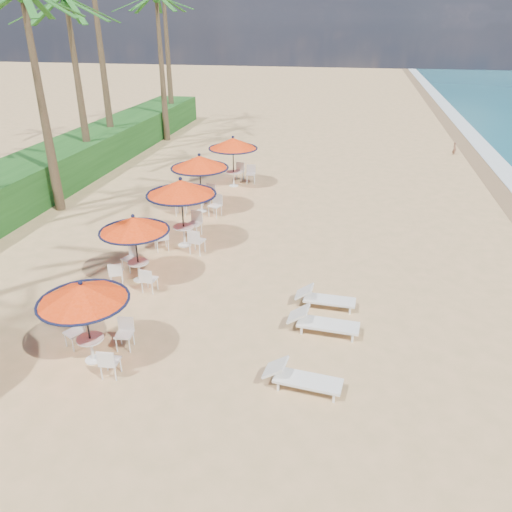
{
  "coord_description": "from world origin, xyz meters",
  "views": [
    {
      "loc": [
        1.0,
        -9.55,
        7.71
      ],
      "look_at": [
        -1.6,
        3.72,
        1.2
      ],
      "focal_mm": 35.0,
      "sensor_mm": 36.0,
      "label": 1
    }
  ],
  "objects_px": {
    "station_2": "(181,196)",
    "lounger_mid": "(321,322)",
    "station_3": "(200,169)",
    "station_0": "(86,303)",
    "lounger_near": "(300,377)",
    "station_1": "(133,233)",
    "lounger_far": "(323,298)",
    "station_4": "(234,148)"
  },
  "relations": [
    {
      "from": "station_4",
      "to": "station_1",
      "type": "bearing_deg",
      "value": -94.11
    },
    {
      "from": "station_1",
      "to": "station_2",
      "type": "xyz_separation_m",
      "value": [
        0.59,
        2.9,
        0.26
      ]
    },
    {
      "from": "station_4",
      "to": "lounger_far",
      "type": "xyz_separation_m",
      "value": [
        5.22,
        -10.87,
        -1.63
      ]
    },
    {
      "from": "station_0",
      "to": "lounger_far",
      "type": "height_order",
      "value": "station_0"
    },
    {
      "from": "station_1",
      "to": "station_4",
      "type": "height_order",
      "value": "station_4"
    },
    {
      "from": "station_0",
      "to": "station_1",
      "type": "distance_m",
      "value": 4.12
    },
    {
      "from": "station_0",
      "to": "lounger_near",
      "type": "height_order",
      "value": "station_0"
    },
    {
      "from": "station_2",
      "to": "lounger_mid",
      "type": "bearing_deg",
      "value": -41.03
    },
    {
      "from": "lounger_mid",
      "to": "station_3",
      "type": "bearing_deg",
      "value": 129.06
    },
    {
      "from": "lounger_mid",
      "to": "station_0",
      "type": "bearing_deg",
      "value": -153.09
    },
    {
      "from": "station_4",
      "to": "lounger_near",
      "type": "relative_size",
      "value": 1.36
    },
    {
      "from": "lounger_far",
      "to": "lounger_near",
      "type": "bearing_deg",
      "value": -91.59
    },
    {
      "from": "lounger_far",
      "to": "station_2",
      "type": "bearing_deg",
      "value": 150.36
    },
    {
      "from": "lounger_mid",
      "to": "lounger_far",
      "type": "relative_size",
      "value": 1.1
    },
    {
      "from": "station_0",
      "to": "station_3",
      "type": "height_order",
      "value": "station_3"
    },
    {
      "from": "station_0",
      "to": "lounger_far",
      "type": "relative_size",
      "value": 1.27
    },
    {
      "from": "station_1",
      "to": "lounger_near",
      "type": "height_order",
      "value": "station_1"
    },
    {
      "from": "station_1",
      "to": "station_2",
      "type": "bearing_deg",
      "value": 78.56
    },
    {
      "from": "station_0",
      "to": "lounger_far",
      "type": "distance_m",
      "value": 6.61
    },
    {
      "from": "station_1",
      "to": "station_4",
      "type": "bearing_deg",
      "value": 85.89
    },
    {
      "from": "station_1",
      "to": "station_4",
      "type": "distance_m",
      "value": 10.43
    },
    {
      "from": "station_0",
      "to": "station_1",
      "type": "height_order",
      "value": "station_1"
    },
    {
      "from": "station_1",
      "to": "station_3",
      "type": "height_order",
      "value": "station_3"
    },
    {
      "from": "station_1",
      "to": "station_2",
      "type": "height_order",
      "value": "station_2"
    },
    {
      "from": "station_0",
      "to": "lounger_near",
      "type": "distance_m",
      "value": 5.29
    },
    {
      "from": "station_0",
      "to": "station_4",
      "type": "height_order",
      "value": "station_4"
    },
    {
      "from": "lounger_far",
      "to": "lounger_mid",
      "type": "bearing_deg",
      "value": -86.2
    },
    {
      "from": "station_0",
      "to": "lounger_near",
      "type": "xyz_separation_m",
      "value": [
        5.11,
        -0.08,
        -1.34
      ]
    },
    {
      "from": "lounger_near",
      "to": "lounger_far",
      "type": "distance_m",
      "value": 3.69
    },
    {
      "from": "station_4",
      "to": "lounger_far",
      "type": "distance_m",
      "value": 12.16
    },
    {
      "from": "station_2",
      "to": "lounger_near",
      "type": "height_order",
      "value": "station_2"
    },
    {
      "from": "lounger_mid",
      "to": "station_2",
      "type": "bearing_deg",
      "value": 143.01
    },
    {
      "from": "lounger_far",
      "to": "station_0",
      "type": "bearing_deg",
      "value": -143.63
    },
    {
      "from": "station_2",
      "to": "station_1",
      "type": "bearing_deg",
      "value": -101.44
    },
    {
      "from": "station_4",
      "to": "lounger_mid",
      "type": "distance_m",
      "value": 13.37
    },
    {
      "from": "station_3",
      "to": "lounger_far",
      "type": "distance_m",
      "value": 9.21
    },
    {
      "from": "station_3",
      "to": "lounger_far",
      "type": "relative_size",
      "value": 1.45
    },
    {
      "from": "station_0",
      "to": "station_3",
      "type": "bearing_deg",
      "value": 92.26
    },
    {
      "from": "station_3",
      "to": "station_2",
      "type": "bearing_deg",
      "value": -83.39
    },
    {
      "from": "station_2",
      "to": "station_4",
      "type": "height_order",
      "value": "station_2"
    },
    {
      "from": "station_2",
      "to": "station_0",
      "type": "bearing_deg",
      "value": -90.0
    },
    {
      "from": "station_2",
      "to": "lounger_mid",
      "type": "relative_size",
      "value": 1.35
    }
  ]
}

